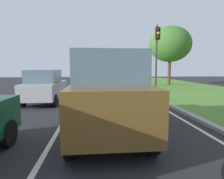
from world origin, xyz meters
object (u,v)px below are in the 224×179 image
Objects in this scene: car_suv_ahead at (107,93)px; traffic_light_near_right at (157,47)px; car_hatchback_far at (45,86)px; tree_roadside_far at (170,44)px.

traffic_light_near_right is at bearing 63.40° from car_suv_ahead.
car_hatchback_far is 8.52m from traffic_light_near_right.
car_suv_ahead is at bearing -118.09° from tree_roadside_far.
car_suv_ahead is 5.96m from car_hatchback_far.
tree_roadside_far is at bearing 42.94° from car_hatchback_far.
tree_roadside_far is (7.68, 14.40, 3.20)m from car_suv_ahead.
traffic_light_near_right is 6.77m from tree_roadside_far.
car_suv_ahead is 16.63m from tree_roadside_far.
car_suv_ahead is at bearing -57.34° from car_hatchback_far.
car_hatchback_far is at bearing 120.68° from car_suv_ahead.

